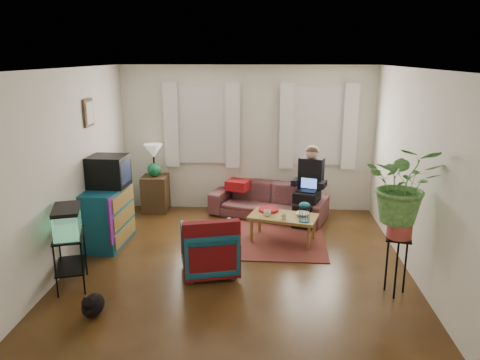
# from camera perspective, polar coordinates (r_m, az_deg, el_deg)

# --- Properties ---
(floor) EXTENTS (4.50, 5.00, 0.01)m
(floor) POSITION_cam_1_polar(r_m,az_deg,el_deg) (6.41, -0.22, -10.47)
(floor) COLOR #4F2B14
(floor) RESTS_ON ground
(ceiling) EXTENTS (4.50, 5.00, 0.01)m
(ceiling) POSITION_cam_1_polar(r_m,az_deg,el_deg) (5.79, -0.25, 13.44)
(ceiling) COLOR white
(ceiling) RESTS_ON wall_back
(wall_back) EXTENTS (4.50, 0.01, 2.60)m
(wall_back) POSITION_cam_1_polar(r_m,az_deg,el_deg) (8.41, 0.87, 5.01)
(wall_back) COLOR silver
(wall_back) RESTS_ON floor
(wall_front) EXTENTS (4.50, 0.01, 2.60)m
(wall_front) POSITION_cam_1_polar(r_m,az_deg,el_deg) (3.61, -2.82, -8.84)
(wall_front) COLOR silver
(wall_front) RESTS_ON floor
(wall_left) EXTENTS (0.01, 5.00, 2.60)m
(wall_left) POSITION_cam_1_polar(r_m,az_deg,el_deg) (6.51, -20.41, 1.10)
(wall_left) COLOR silver
(wall_left) RESTS_ON floor
(wall_right) EXTENTS (0.01, 5.00, 2.60)m
(wall_right) POSITION_cam_1_polar(r_m,az_deg,el_deg) (6.25, 20.83, 0.50)
(wall_right) COLOR silver
(wall_right) RESTS_ON floor
(window_left) EXTENTS (1.08, 0.04, 1.38)m
(window_left) POSITION_cam_1_polar(r_m,az_deg,el_deg) (8.43, -4.61, 6.70)
(window_left) COLOR white
(window_left) RESTS_ON wall_back
(window_right) EXTENTS (1.08, 0.04, 1.38)m
(window_right) POSITION_cam_1_polar(r_m,az_deg,el_deg) (8.39, 9.48, 6.51)
(window_right) COLOR white
(window_right) RESTS_ON wall_back
(curtains_left) EXTENTS (1.36, 0.06, 1.50)m
(curtains_left) POSITION_cam_1_polar(r_m,az_deg,el_deg) (8.35, -4.69, 6.62)
(curtains_left) COLOR white
(curtains_left) RESTS_ON wall_back
(curtains_right) EXTENTS (1.36, 0.06, 1.50)m
(curtains_right) POSITION_cam_1_polar(r_m,az_deg,el_deg) (8.31, 9.54, 6.43)
(curtains_right) COLOR white
(curtains_right) RESTS_ON wall_back
(picture_frame) EXTENTS (0.04, 0.32, 0.40)m
(picture_frame) POSITION_cam_1_polar(r_m,az_deg,el_deg) (7.16, -17.92, 7.80)
(picture_frame) COLOR #3D2616
(picture_frame) RESTS_ON wall_left
(area_rug) EXTENTS (2.02, 1.63, 0.01)m
(area_rug) POSITION_cam_1_polar(r_m,az_deg,el_deg) (7.28, 2.35, -7.23)
(area_rug) COLOR brown
(area_rug) RESTS_ON floor
(sofa) EXTENTS (2.14, 1.40, 0.78)m
(sofa) POSITION_cam_1_polar(r_m,az_deg,el_deg) (8.18, 3.49, -1.87)
(sofa) COLOR brown
(sofa) RESTS_ON floor
(seated_person) EXTENTS (0.67, 0.74, 1.19)m
(seated_person) POSITION_cam_1_polar(r_m,az_deg,el_deg) (7.92, 8.42, -1.02)
(seated_person) COLOR black
(seated_person) RESTS_ON sofa
(side_table) EXTENTS (0.46, 0.46, 0.65)m
(side_table) POSITION_cam_1_polar(r_m,az_deg,el_deg) (8.62, -10.27, -1.65)
(side_table) COLOR #412718
(side_table) RESTS_ON floor
(table_lamp) EXTENTS (0.34, 0.34, 0.60)m
(table_lamp) POSITION_cam_1_polar(r_m,az_deg,el_deg) (8.47, -10.46, 2.29)
(table_lamp) COLOR white
(table_lamp) RESTS_ON side_table
(dresser) EXTENTS (0.53, 0.99, 0.87)m
(dresser) POSITION_cam_1_polar(r_m,az_deg,el_deg) (7.26, -15.78, -4.26)
(dresser) COLOR #116067
(dresser) RESTS_ON floor
(crt_tv) EXTENTS (0.55, 0.51, 0.46)m
(crt_tv) POSITION_cam_1_polar(r_m,az_deg,el_deg) (7.15, -15.73, 1.04)
(crt_tv) COLOR black
(crt_tv) RESTS_ON dresser
(aquarium_stand) EXTENTS (0.51, 0.68, 0.67)m
(aquarium_stand) POSITION_cam_1_polar(r_m,az_deg,el_deg) (6.13, -19.90, -9.21)
(aquarium_stand) COLOR black
(aquarium_stand) RESTS_ON floor
(aquarium) EXTENTS (0.46, 0.61, 0.35)m
(aquarium) POSITION_cam_1_polar(r_m,az_deg,el_deg) (5.95, -20.34, -4.69)
(aquarium) COLOR #7FD899
(aquarium) RESTS_ON aquarium_stand
(black_cat) EXTENTS (0.24, 0.36, 0.30)m
(black_cat) POSITION_cam_1_polar(r_m,az_deg,el_deg) (5.49, -17.48, -14.11)
(black_cat) COLOR black
(black_cat) RESTS_ON floor
(armchair) EXTENTS (0.83, 0.80, 0.71)m
(armchair) POSITION_cam_1_polar(r_m,az_deg,el_deg) (6.13, -3.78, -8.13)
(armchair) COLOR #116368
(armchair) RESTS_ON floor
(serape_throw) EXTENTS (0.73, 0.34, 0.58)m
(serape_throw) POSITION_cam_1_polar(r_m,az_deg,el_deg) (5.82, -3.46, -7.83)
(serape_throw) COLOR #9E0A0A
(serape_throw) RESTS_ON armchair
(coffee_table) EXTENTS (1.11, 0.80, 0.41)m
(coffee_table) POSITION_cam_1_polar(r_m,az_deg,el_deg) (7.18, 5.26, -5.89)
(coffee_table) COLOR brown
(coffee_table) RESTS_ON floor
(cup_a) EXTENTS (0.14, 0.14, 0.09)m
(cup_a) POSITION_cam_1_polar(r_m,az_deg,el_deg) (7.07, 3.34, -4.03)
(cup_a) COLOR white
(cup_a) RESTS_ON coffee_table
(cup_b) EXTENTS (0.11, 0.11, 0.09)m
(cup_b) POSITION_cam_1_polar(r_m,az_deg,el_deg) (6.93, 5.34, -4.46)
(cup_b) COLOR beige
(cup_b) RESTS_ON coffee_table
(bowl) EXTENTS (0.24, 0.24, 0.05)m
(bowl) POSITION_cam_1_polar(r_m,az_deg,el_deg) (7.13, 7.61, -4.14)
(bowl) COLOR white
(bowl) RESTS_ON coffee_table
(snack_tray) EXTENTS (0.38, 0.38, 0.04)m
(snack_tray) POSITION_cam_1_polar(r_m,az_deg,el_deg) (7.29, 3.49, -3.64)
(snack_tray) COLOR #B21414
(snack_tray) RESTS_ON coffee_table
(birdcage) EXTENTS (0.20, 0.20, 0.29)m
(birdcage) POSITION_cam_1_polar(r_m,az_deg,el_deg) (6.87, 7.85, -3.84)
(birdcage) COLOR #115B6B
(birdcage) RESTS_ON coffee_table
(plant_stand) EXTENTS (0.37, 0.37, 0.72)m
(plant_stand) POSITION_cam_1_polar(r_m,az_deg,el_deg) (5.88, 18.49, -9.90)
(plant_stand) COLOR black
(plant_stand) RESTS_ON floor
(potted_plant) EXTENTS (0.97, 0.89, 0.91)m
(potted_plant) POSITION_cam_1_polar(r_m,az_deg,el_deg) (5.59, 19.21, -1.89)
(potted_plant) COLOR #599947
(potted_plant) RESTS_ON plant_stand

